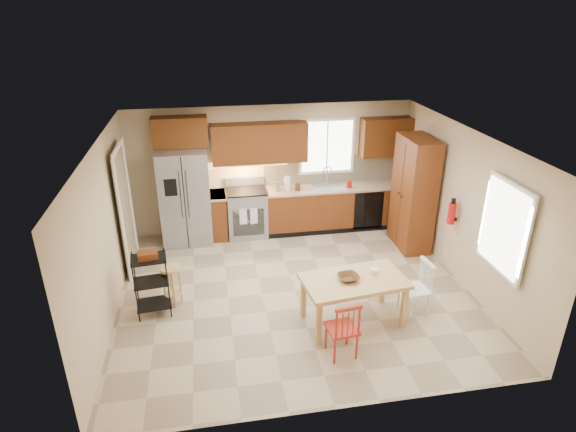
{
  "coord_description": "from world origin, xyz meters",
  "views": [
    {
      "loc": [
        -1.25,
        -6.46,
        4.28
      ],
      "look_at": [
        -0.04,
        0.4,
        1.15
      ],
      "focal_mm": 30.0,
      "sensor_mm": 36.0,
      "label": 1
    }
  ],
  "objects_px": {
    "chair_red": "(342,327)",
    "dining_table": "(353,301)",
    "soap_bottle": "(349,183)",
    "pantry": "(414,194)",
    "refrigerator": "(185,197)",
    "fire_extinguisher": "(452,213)",
    "table_bowl": "(348,280)",
    "chair_white": "(415,289)",
    "utility_cart": "(152,285)",
    "range_stove": "(247,213)",
    "bar_stool": "(172,285)",
    "table_jar": "(374,273)"
  },
  "relations": [
    {
      "from": "chair_white",
      "to": "utility_cart",
      "type": "distance_m",
      "value": 3.84
    },
    {
      "from": "chair_white",
      "to": "chair_red",
      "type": "bearing_deg",
      "value": 111.32
    },
    {
      "from": "range_stove",
      "to": "soap_bottle",
      "type": "relative_size",
      "value": 4.82
    },
    {
      "from": "utility_cart",
      "to": "chair_white",
      "type": "bearing_deg",
      "value": -15.82
    },
    {
      "from": "table_jar",
      "to": "utility_cart",
      "type": "relative_size",
      "value": 0.12
    },
    {
      "from": "range_stove",
      "to": "bar_stool",
      "type": "xyz_separation_m",
      "value": [
        -1.35,
        -2.2,
        -0.14
      ]
    },
    {
      "from": "dining_table",
      "to": "chair_white",
      "type": "height_order",
      "value": "chair_white"
    },
    {
      "from": "range_stove",
      "to": "pantry",
      "type": "relative_size",
      "value": 0.44
    },
    {
      "from": "pantry",
      "to": "table_bowl",
      "type": "height_order",
      "value": "pantry"
    },
    {
      "from": "chair_red",
      "to": "dining_table",
      "type": "bearing_deg",
      "value": 54.71
    },
    {
      "from": "soap_bottle",
      "to": "pantry",
      "type": "relative_size",
      "value": 0.09
    },
    {
      "from": "chair_white",
      "to": "fire_extinguisher",
      "type": "bearing_deg",
      "value": -51.4
    },
    {
      "from": "chair_white",
      "to": "refrigerator",
      "type": "bearing_deg",
      "value": 40.78
    },
    {
      "from": "fire_extinguisher",
      "to": "bar_stool",
      "type": "distance_m",
      "value": 4.6
    },
    {
      "from": "refrigerator",
      "to": "fire_extinguisher",
      "type": "xyz_separation_m",
      "value": [
        4.33,
        -1.98,
        0.19
      ]
    },
    {
      "from": "dining_table",
      "to": "chair_white",
      "type": "distance_m",
      "value": 0.95
    },
    {
      "from": "refrigerator",
      "to": "table_jar",
      "type": "bearing_deg",
      "value": -47.94
    },
    {
      "from": "pantry",
      "to": "table_bowl",
      "type": "xyz_separation_m",
      "value": [
        -1.85,
        -2.14,
        -0.34
      ]
    },
    {
      "from": "table_jar",
      "to": "table_bowl",
      "type": "bearing_deg",
      "value": -167.47
    },
    {
      "from": "chair_red",
      "to": "bar_stool",
      "type": "bearing_deg",
      "value": 137.81
    },
    {
      "from": "range_stove",
      "to": "bar_stool",
      "type": "height_order",
      "value": "range_stove"
    },
    {
      "from": "range_stove",
      "to": "utility_cart",
      "type": "relative_size",
      "value": 0.94
    },
    {
      "from": "fire_extinguisher",
      "to": "table_bowl",
      "type": "xyz_separation_m",
      "value": [
        -2.05,
        -1.09,
        -0.39
      ]
    },
    {
      "from": "refrigerator",
      "to": "range_stove",
      "type": "relative_size",
      "value": 1.98
    },
    {
      "from": "refrigerator",
      "to": "utility_cart",
      "type": "height_order",
      "value": "refrigerator"
    },
    {
      "from": "range_stove",
      "to": "refrigerator",
      "type": "bearing_deg",
      "value": -177.01
    },
    {
      "from": "refrigerator",
      "to": "dining_table",
      "type": "height_order",
      "value": "refrigerator"
    },
    {
      "from": "table_bowl",
      "to": "utility_cart",
      "type": "xyz_separation_m",
      "value": [
        -2.75,
        0.71,
        -0.22
      ]
    },
    {
      "from": "fire_extinguisher",
      "to": "bar_stool",
      "type": "xyz_separation_m",
      "value": [
        -4.53,
        -0.17,
        -0.78
      ]
    },
    {
      "from": "fire_extinguisher",
      "to": "soap_bottle",
      "type": "bearing_deg",
      "value": 120.53
    },
    {
      "from": "pantry",
      "to": "table_jar",
      "type": "height_order",
      "value": "pantry"
    },
    {
      "from": "refrigerator",
      "to": "pantry",
      "type": "height_order",
      "value": "pantry"
    },
    {
      "from": "chair_white",
      "to": "table_bowl",
      "type": "xyz_separation_m",
      "value": [
        -1.04,
        -0.05,
        0.29
      ]
    },
    {
      "from": "chair_white",
      "to": "bar_stool",
      "type": "xyz_separation_m",
      "value": [
        -3.52,
        0.87,
        -0.1
      ]
    },
    {
      "from": "refrigerator",
      "to": "fire_extinguisher",
      "type": "bearing_deg",
      "value": -24.52
    },
    {
      "from": "table_bowl",
      "to": "bar_stool",
      "type": "relative_size",
      "value": 0.45
    },
    {
      "from": "chair_red",
      "to": "fire_extinguisher",
      "type": "bearing_deg",
      "value": 29.88
    },
    {
      "from": "range_stove",
      "to": "pantry",
      "type": "distance_m",
      "value": 3.19
    },
    {
      "from": "bar_stool",
      "to": "dining_table",
      "type": "bearing_deg",
      "value": -16.75
    },
    {
      "from": "refrigerator",
      "to": "chair_red",
      "type": "relative_size",
      "value": 2.15
    },
    {
      "from": "chair_red",
      "to": "utility_cart",
      "type": "height_order",
      "value": "utility_cart"
    },
    {
      "from": "refrigerator",
      "to": "utility_cart",
      "type": "distance_m",
      "value": 2.43
    },
    {
      "from": "refrigerator",
      "to": "table_jar",
      "type": "distance_m",
      "value": 4.0
    },
    {
      "from": "chair_red",
      "to": "range_stove",
      "type": "bearing_deg",
      "value": 95.94
    },
    {
      "from": "range_stove",
      "to": "pantry",
      "type": "xyz_separation_m",
      "value": [
        2.98,
        -0.99,
        0.59
      ]
    },
    {
      "from": "fire_extinguisher",
      "to": "table_bowl",
      "type": "bearing_deg",
      "value": -152.15
    },
    {
      "from": "range_stove",
      "to": "soap_bottle",
      "type": "distance_m",
      "value": 2.1
    },
    {
      "from": "soap_bottle",
      "to": "table_bowl",
      "type": "bearing_deg",
      "value": -106.59
    },
    {
      "from": "chair_white",
      "to": "table_bowl",
      "type": "height_order",
      "value": "chair_white"
    },
    {
      "from": "refrigerator",
      "to": "soap_bottle",
      "type": "bearing_deg",
      "value": -0.45
    }
  ]
}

